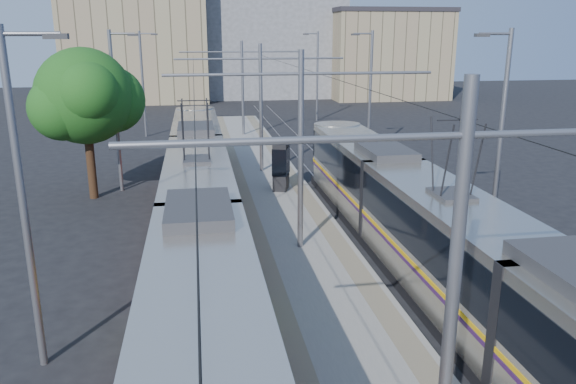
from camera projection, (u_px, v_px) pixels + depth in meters
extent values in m
plane|color=black|center=(363.00, 382.00, 13.03)|extent=(160.00, 160.00, 0.00)
cube|color=gray|center=(269.00, 186.00, 29.13)|extent=(4.00, 50.00, 0.30)
cube|color=gray|center=(241.00, 185.00, 28.87)|extent=(0.70, 50.00, 0.01)
cube|color=gray|center=(296.00, 182.00, 29.32)|extent=(0.70, 50.00, 0.01)
cube|color=gray|center=(184.00, 193.00, 28.50)|extent=(0.07, 70.00, 0.03)
cube|color=gray|center=(213.00, 191.00, 28.72)|extent=(0.07, 70.00, 0.03)
cube|color=gray|center=(323.00, 187.00, 29.62)|extent=(0.07, 70.00, 0.03)
cube|color=gray|center=(349.00, 185.00, 29.84)|extent=(0.07, 70.00, 0.03)
cube|color=black|center=(200.00, 240.00, 21.46)|extent=(2.30, 31.87, 0.40)
cube|color=#BAB3AA|center=(199.00, 199.00, 21.01)|extent=(2.40, 30.27, 2.90)
cube|color=black|center=(198.00, 186.00, 20.87)|extent=(2.43, 30.27, 1.30)
cube|color=#D7C10B|center=(199.00, 209.00, 21.11)|extent=(2.43, 30.27, 0.12)
cube|color=#B81A0A|center=(200.00, 221.00, 21.25)|extent=(2.42, 30.27, 1.10)
cube|color=#2D2D30|center=(197.00, 157.00, 20.57)|extent=(1.68, 3.00, 0.30)
cube|color=black|center=(443.00, 294.00, 16.98)|extent=(2.30, 28.45, 0.40)
cube|color=#ABA89D|center=(447.00, 243.00, 16.53)|extent=(2.40, 26.85, 2.90)
cube|color=black|center=(449.00, 227.00, 16.40)|extent=(2.43, 26.85, 1.30)
cube|color=#DFA50B|center=(446.00, 256.00, 16.64)|extent=(2.43, 26.85, 0.12)
cube|color=#331446|center=(446.00, 260.00, 16.68)|extent=(2.43, 26.85, 0.10)
cube|color=#2D2D30|center=(452.00, 191.00, 16.10)|extent=(1.68, 3.00, 0.30)
cylinder|color=slate|center=(451.00, 318.00, 8.20)|extent=(0.20, 0.20, 7.00)
cylinder|color=slate|center=(467.00, 135.00, 7.46)|extent=(9.20, 0.10, 0.10)
cylinder|color=slate|center=(301.00, 152.00, 19.59)|extent=(0.20, 0.20, 7.00)
cylinder|color=slate|center=(301.00, 74.00, 18.86)|extent=(9.20, 0.10, 0.10)
cylinder|color=slate|center=(261.00, 109.00, 30.99)|extent=(0.20, 0.20, 7.00)
cylinder|color=slate|center=(260.00, 59.00, 30.25)|extent=(9.20, 0.10, 0.10)
cylinder|color=slate|center=(243.00, 89.00, 42.38)|extent=(0.20, 0.20, 7.00)
cylinder|color=slate|center=(242.00, 52.00, 41.65)|extent=(9.20, 0.10, 0.10)
cylinder|color=black|center=(194.00, 82.00, 27.10)|extent=(0.02, 70.00, 0.02)
cylinder|color=black|center=(338.00, 80.00, 28.22)|extent=(0.02, 70.00, 0.02)
cylinder|color=slate|center=(24.00, 208.00, 12.68)|extent=(0.18, 0.18, 8.00)
cube|color=#2D2D30|center=(56.00, 36.00, 11.83)|extent=(0.50, 0.22, 0.12)
cylinder|color=slate|center=(116.00, 113.00, 27.87)|extent=(0.18, 0.18, 8.00)
cube|color=#2D2D30|center=(133.00, 35.00, 27.02)|extent=(0.50, 0.22, 0.12)
cylinder|color=slate|center=(143.00, 85.00, 43.06)|extent=(0.18, 0.18, 8.00)
cube|color=#2D2D30|center=(154.00, 34.00, 42.21)|extent=(0.50, 0.22, 0.12)
cylinder|color=slate|center=(500.00, 140.00, 20.71)|extent=(0.18, 0.18, 8.00)
cube|color=#2D2D30|center=(482.00, 35.00, 19.51)|extent=(0.50, 0.22, 0.12)
cylinder|color=slate|center=(370.00, 95.00, 35.90)|extent=(0.18, 0.18, 8.00)
cube|color=#2D2D30|center=(355.00, 34.00, 34.71)|extent=(0.50, 0.22, 0.12)
cylinder|color=slate|center=(317.00, 77.00, 51.09)|extent=(0.18, 0.18, 8.00)
cube|color=#2D2D30|center=(306.00, 34.00, 49.90)|extent=(0.50, 0.22, 0.12)
cube|color=black|center=(281.00, 164.00, 27.72)|extent=(0.99, 1.27, 2.57)
cube|color=black|center=(281.00, 161.00, 27.68)|extent=(1.04, 1.33, 1.34)
cylinder|color=#382314|center=(91.00, 168.00, 27.24)|extent=(0.41, 0.41, 3.00)
sphere|color=#1B4614|center=(84.00, 96.00, 26.29)|extent=(4.51, 4.51, 4.51)
sphere|color=#1B4614|center=(112.00, 100.00, 27.26)|extent=(3.19, 3.19, 3.19)
cube|color=gray|center=(138.00, 41.00, 66.56)|extent=(16.00, 12.00, 13.85)
cube|color=gray|center=(267.00, 39.00, 72.80)|extent=(18.00, 14.00, 14.23)
cube|color=gray|center=(385.00, 56.00, 69.82)|extent=(14.00, 10.00, 10.25)
cube|color=#262328|center=(387.00, 11.00, 68.36)|extent=(14.28, 10.20, 0.50)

